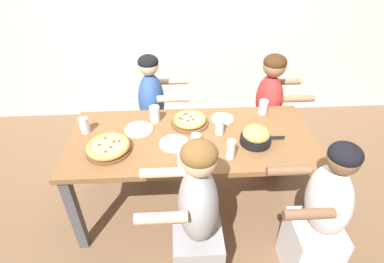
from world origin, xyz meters
name	(u,v)px	position (x,y,z in m)	size (l,w,h in m)	color
ground_plane	(192,205)	(0.00, 0.00, 0.00)	(18.00, 18.00, 0.00)	brown
dining_table	(192,146)	(0.00, 0.00, 0.67)	(1.87, 0.83, 0.77)	brown
pizza_board_main	(108,147)	(-0.60, -0.14, 0.80)	(0.32, 0.32, 0.07)	brown
pizza_board_second	(190,121)	(-0.01, 0.18, 0.79)	(0.30, 0.30, 0.06)	brown
skillet_bowl	(256,136)	(0.46, -0.10, 0.83)	(0.33, 0.23, 0.14)	black
empty_plate_a	(174,143)	(-0.14, -0.08, 0.77)	(0.22, 0.22, 0.02)	white
empty_plate_b	(139,129)	(-0.41, 0.12, 0.77)	(0.22, 0.22, 0.02)	white
empty_plate_c	(222,119)	(0.26, 0.23, 0.77)	(0.18, 0.18, 0.02)	white
drinking_glass_a	(155,115)	(-0.29, 0.24, 0.82)	(0.08, 0.08, 0.14)	silver
drinking_glass_b	(84,125)	(-0.82, 0.11, 0.83)	(0.07, 0.07, 0.13)	silver
drinking_glass_c	(231,150)	(0.25, -0.25, 0.83)	(0.06, 0.06, 0.14)	silver
drinking_glass_d	(263,108)	(0.62, 0.30, 0.82)	(0.07, 0.07, 0.12)	silver
drinking_glass_e	(196,141)	(0.02, -0.12, 0.81)	(0.07, 0.07, 0.10)	silver
drinking_glass_f	(183,156)	(-0.08, -0.30, 0.83)	(0.08, 0.08, 0.14)	silver
drinking_glass_g	(200,157)	(0.04, -0.30, 0.82)	(0.07, 0.07, 0.13)	silver
drinking_glass_h	(220,127)	(0.21, 0.03, 0.83)	(0.07, 0.07, 0.12)	silver
diner_near_right	(319,221)	(0.79, -0.63, 0.52)	(0.51, 0.40, 1.14)	silver
diner_far_right	(267,115)	(0.78, 0.63, 0.54)	(0.51, 0.40, 1.16)	#B22D2D
diner_far_midleft	(154,119)	(-0.34, 0.63, 0.53)	(0.51, 0.40, 1.18)	#2D5193
diner_near_center	(197,224)	(-0.01, -0.63, 0.55)	(0.51, 0.40, 1.19)	#99999E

